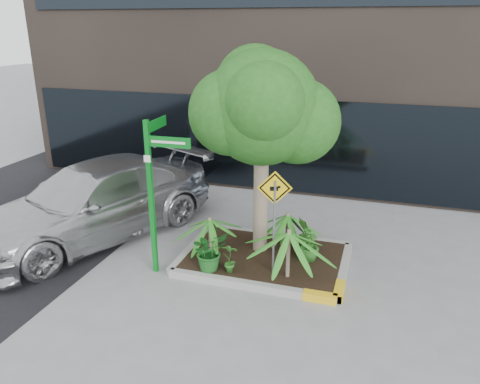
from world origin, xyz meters
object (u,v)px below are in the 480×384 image
(tree, at_px, (262,108))
(parked_car, at_px, (94,202))
(cattle_sign, at_px, (274,206))
(street_sign_post, at_px, (154,181))

(tree, xyz_separation_m, parked_car, (-3.83, -0.19, -2.28))
(parked_car, height_order, cattle_sign, cattle_sign)
(cattle_sign, bearing_deg, parked_car, 155.75)
(parked_car, bearing_deg, tree, 27.29)
(tree, xyz_separation_m, street_sign_post, (-1.73, -1.22, -1.25))
(street_sign_post, distance_m, cattle_sign, 2.27)
(tree, xyz_separation_m, cattle_sign, (0.50, -0.94, -1.59))
(tree, bearing_deg, street_sign_post, -144.82)
(tree, distance_m, street_sign_post, 2.46)
(street_sign_post, relative_size, cattle_sign, 1.48)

